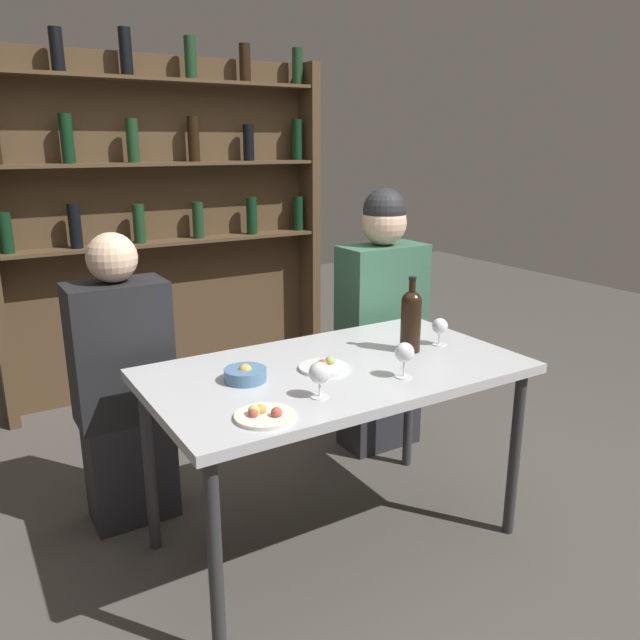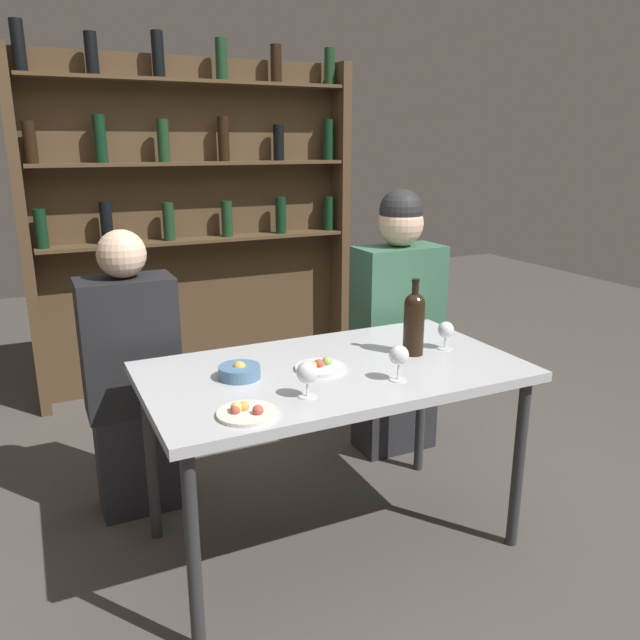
# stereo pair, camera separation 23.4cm
# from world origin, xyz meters

# --- Properties ---
(ground_plane) EXTENTS (10.00, 10.00, 0.00)m
(ground_plane) POSITION_xyz_m (0.00, 0.00, 0.00)
(ground_plane) COLOR #47423D
(dining_table) EXTENTS (1.37, 0.77, 0.73)m
(dining_table) POSITION_xyz_m (0.00, 0.00, 0.67)
(dining_table) COLOR #B7BABF
(dining_table) RESTS_ON ground_plane
(wine_rack_wall) EXTENTS (2.00, 0.21, 2.13)m
(wine_rack_wall) POSITION_xyz_m (-0.00, 1.89, 1.11)
(wine_rack_wall) COLOR #4C3823
(wine_rack_wall) RESTS_ON ground_plane
(wine_bottle) EXTENTS (0.08, 0.08, 0.30)m
(wine_bottle) POSITION_xyz_m (0.35, 0.00, 0.87)
(wine_bottle) COLOR black
(wine_bottle) RESTS_ON dining_table
(wine_glass_0) EXTENTS (0.07, 0.07, 0.12)m
(wine_glass_0) POSITION_xyz_m (-0.20, -0.21, 0.81)
(wine_glass_0) COLOR silver
(wine_glass_0) RESTS_ON dining_table
(wine_glass_1) EXTENTS (0.07, 0.07, 0.13)m
(wine_glass_1) POSITION_xyz_m (0.14, -0.21, 0.82)
(wine_glass_1) COLOR silver
(wine_glass_1) RESTS_ON dining_table
(wine_glass_2) EXTENTS (0.06, 0.06, 0.11)m
(wine_glass_2) POSITION_xyz_m (0.50, 0.00, 0.81)
(wine_glass_2) COLOR silver
(wine_glass_2) RESTS_ON dining_table
(food_plate_0) EXTENTS (0.18, 0.18, 0.04)m
(food_plate_0) POSITION_xyz_m (-0.05, 0.00, 0.74)
(food_plate_0) COLOR silver
(food_plate_0) RESTS_ON dining_table
(food_plate_1) EXTENTS (0.18, 0.18, 0.04)m
(food_plate_1) POSITION_xyz_m (-0.43, -0.26, 0.74)
(food_plate_1) COLOR silver
(food_plate_1) RESTS_ON dining_table
(snack_bowl) EXTENTS (0.15, 0.15, 0.06)m
(snack_bowl) POSITION_xyz_m (-0.35, 0.04, 0.76)
(snack_bowl) COLOR #4C7299
(snack_bowl) RESTS_ON dining_table
(seated_person_left) EXTENTS (0.38, 0.22, 1.20)m
(seated_person_left) POSITION_xyz_m (-0.64, 0.58, 0.57)
(seated_person_left) COLOR #26262B
(seated_person_left) RESTS_ON ground_plane
(seated_person_right) EXTENTS (0.43, 0.22, 1.32)m
(seated_person_right) POSITION_xyz_m (0.65, 0.58, 0.65)
(seated_person_right) COLOR #26262B
(seated_person_right) RESTS_ON ground_plane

